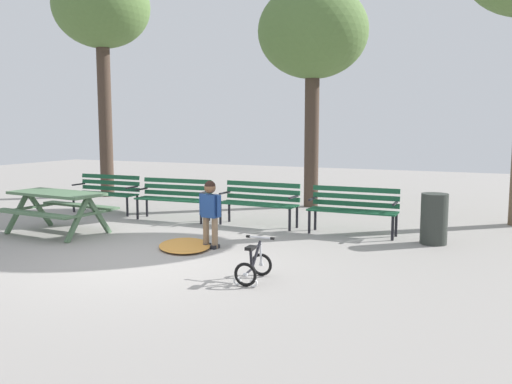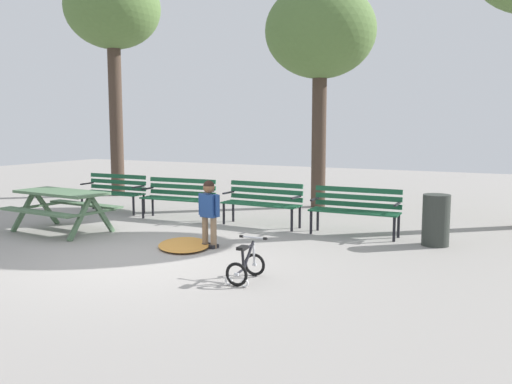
% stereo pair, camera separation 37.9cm
% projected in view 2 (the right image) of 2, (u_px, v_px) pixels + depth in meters
% --- Properties ---
extents(ground, '(36.00, 36.00, 0.00)m').
position_uv_depth(ground, '(138.00, 259.00, 7.95)').
color(ground, gray).
extents(picnic_table, '(1.90, 1.48, 0.79)m').
position_uv_depth(picnic_table, '(62.00, 200.00, 9.95)').
color(picnic_table, '#4C6B4C').
rests_on(picnic_table, ground).
extents(park_bench_far_left, '(1.60, 0.47, 0.85)m').
position_uv_depth(park_bench_far_left, '(114.00, 190.00, 12.33)').
color(park_bench_far_left, '#195133').
rests_on(park_bench_far_left, ground).
extents(park_bench_left, '(1.62, 0.55, 0.85)m').
position_uv_depth(park_bench_left, '(179.00, 195.00, 11.35)').
color(park_bench_left, '#195133').
rests_on(park_bench_left, ground).
extents(park_bench_right, '(1.62, 0.51, 0.85)m').
position_uv_depth(park_bench_right, '(263.00, 200.00, 10.59)').
color(park_bench_right, '#195133').
rests_on(park_bench_right, ground).
extents(park_bench_far_right, '(1.61, 0.48, 0.85)m').
position_uv_depth(park_bench_far_right, '(356.00, 207.00, 9.67)').
color(park_bench_far_right, '#195133').
rests_on(park_bench_far_right, ground).
extents(child_standing, '(0.41, 0.19, 1.10)m').
position_uv_depth(child_standing, '(209.00, 208.00, 8.65)').
color(child_standing, '#7F664C').
rests_on(child_standing, ground).
extents(kids_bicycle, '(0.39, 0.57, 0.54)m').
position_uv_depth(kids_bicycle, '(246.00, 265.00, 6.83)').
color(kids_bicycle, black).
rests_on(kids_bicycle, ground).
extents(leaf_pile, '(1.36, 1.45, 0.07)m').
position_uv_depth(leaf_pile, '(184.00, 245.00, 8.78)').
color(leaf_pile, '#C68438').
rests_on(leaf_pile, ground).
extents(trash_bin, '(0.44, 0.44, 0.85)m').
position_uv_depth(trash_bin, '(436.00, 220.00, 8.84)').
color(trash_bin, '#2D332D').
rests_on(trash_bin, ground).
extents(tree_far_left, '(2.60, 2.60, 6.25)m').
position_uv_depth(tree_far_left, '(113.00, 12.00, 14.70)').
color(tree_far_left, '#423328').
rests_on(tree_far_left, ground).
extents(tree_left, '(2.60, 2.60, 5.26)m').
position_uv_depth(tree_left, '(320.00, 34.00, 12.63)').
color(tree_left, '#423328').
rests_on(tree_left, ground).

